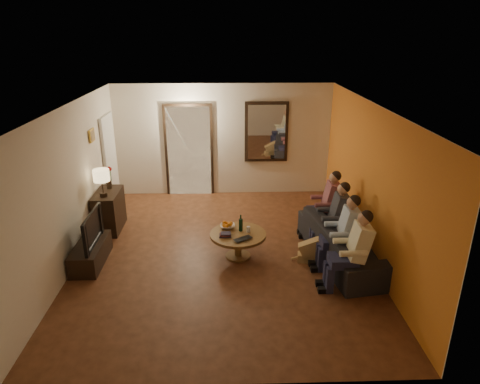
{
  "coord_description": "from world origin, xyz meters",
  "views": [
    {
      "loc": [
        0.06,
        -6.7,
        3.75
      ],
      "look_at": [
        0.3,
        0.3,
        1.05
      ],
      "focal_mm": 32.0,
      "sensor_mm": 36.0,
      "label": 1
    }
  ],
  "objects_px": {
    "table_lamp": "(102,183)",
    "sofa": "(344,242)",
    "dog": "(313,247)",
    "laptop": "(245,240)",
    "person_b": "(344,236)",
    "coffee_table": "(238,245)",
    "tv_stand": "(91,253)",
    "person_d": "(327,207)",
    "wine_bottle": "(241,223)",
    "bowl": "(227,226)",
    "tv": "(87,229)",
    "dresser": "(109,211)",
    "person_a": "(354,254)",
    "person_c": "(335,220)"
  },
  "relations": [
    {
      "from": "tv",
      "to": "coffee_table",
      "type": "relative_size",
      "value": 1.0
    },
    {
      "from": "person_c",
      "to": "bowl",
      "type": "relative_size",
      "value": 4.63
    },
    {
      "from": "wine_bottle",
      "to": "laptop",
      "type": "relative_size",
      "value": 0.94
    },
    {
      "from": "tv",
      "to": "person_d",
      "type": "height_order",
      "value": "person_d"
    },
    {
      "from": "person_b",
      "to": "coffee_table",
      "type": "xyz_separation_m",
      "value": [
        -1.71,
        0.44,
        -0.38
      ]
    },
    {
      "from": "person_c",
      "to": "laptop",
      "type": "xyz_separation_m",
      "value": [
        -1.61,
        -0.44,
        -0.14
      ]
    },
    {
      "from": "table_lamp",
      "to": "sofa",
      "type": "height_order",
      "value": "table_lamp"
    },
    {
      "from": "bowl",
      "to": "person_c",
      "type": "bearing_deg",
      "value": -1.83
    },
    {
      "from": "person_a",
      "to": "person_c",
      "type": "xyz_separation_m",
      "value": [
        0.0,
        1.2,
        0.0
      ]
    },
    {
      "from": "tv_stand",
      "to": "person_c",
      "type": "xyz_separation_m",
      "value": [
        4.21,
        0.3,
        0.42
      ]
    },
    {
      "from": "tv",
      "to": "laptop",
      "type": "bearing_deg",
      "value": -93.15
    },
    {
      "from": "dog",
      "to": "laptop",
      "type": "xyz_separation_m",
      "value": [
        -1.16,
        -0.06,
        0.18
      ]
    },
    {
      "from": "dresser",
      "to": "coffee_table",
      "type": "height_order",
      "value": "dresser"
    },
    {
      "from": "sofa",
      "to": "dog",
      "type": "xyz_separation_m",
      "value": [
        -0.54,
        -0.08,
        -0.05
      ]
    },
    {
      "from": "sofa",
      "to": "person_d",
      "type": "height_order",
      "value": "person_d"
    },
    {
      "from": "tv_stand",
      "to": "dog",
      "type": "distance_m",
      "value": 3.77
    },
    {
      "from": "person_d",
      "to": "coffee_table",
      "type": "relative_size",
      "value": 1.24
    },
    {
      "from": "coffee_table",
      "to": "bowl",
      "type": "height_order",
      "value": "bowl"
    },
    {
      "from": "dog",
      "to": "wine_bottle",
      "type": "relative_size",
      "value": 1.81
    },
    {
      "from": "sofa",
      "to": "person_d",
      "type": "bearing_deg",
      "value": -2.48
    },
    {
      "from": "person_c",
      "to": "wine_bottle",
      "type": "distance_m",
      "value": 1.66
    },
    {
      "from": "dresser",
      "to": "laptop",
      "type": "relative_size",
      "value": 2.67
    },
    {
      "from": "tv_stand",
      "to": "wine_bottle",
      "type": "distance_m",
      "value": 2.6
    },
    {
      "from": "dresser",
      "to": "person_c",
      "type": "distance_m",
      "value": 4.34
    },
    {
      "from": "dog",
      "to": "laptop",
      "type": "relative_size",
      "value": 1.7
    },
    {
      "from": "dresser",
      "to": "dog",
      "type": "xyz_separation_m",
      "value": [
        3.77,
        -1.41,
        -0.11
      ]
    },
    {
      "from": "sofa",
      "to": "wine_bottle",
      "type": "xyz_separation_m",
      "value": [
        -1.76,
        0.24,
        0.27
      ]
    },
    {
      "from": "tv_stand",
      "to": "laptop",
      "type": "bearing_deg",
      "value": -3.15
    },
    {
      "from": "tv",
      "to": "coffee_table",
      "type": "xyz_separation_m",
      "value": [
        2.5,
        0.14,
        -0.42
      ]
    },
    {
      "from": "dog",
      "to": "coffee_table",
      "type": "bearing_deg",
      "value": 179.69
    },
    {
      "from": "person_d",
      "to": "wine_bottle",
      "type": "relative_size",
      "value": 3.87
    },
    {
      "from": "table_lamp",
      "to": "coffee_table",
      "type": "xyz_separation_m",
      "value": [
        2.5,
        -0.97,
        -0.83
      ]
    },
    {
      "from": "person_a",
      "to": "coffee_table",
      "type": "relative_size",
      "value": 1.24
    },
    {
      "from": "person_c",
      "to": "person_d",
      "type": "xyz_separation_m",
      "value": [
        0.0,
        0.6,
        0.0
      ]
    },
    {
      "from": "dog",
      "to": "table_lamp",
      "type": "bearing_deg",
      "value": 172.02
    },
    {
      "from": "sofa",
      "to": "coffee_table",
      "type": "distance_m",
      "value": 1.81
    },
    {
      "from": "sofa",
      "to": "laptop",
      "type": "height_order",
      "value": "sofa"
    },
    {
      "from": "person_c",
      "to": "coffee_table",
      "type": "xyz_separation_m",
      "value": [
        -1.71,
        -0.16,
        -0.38
      ]
    },
    {
      "from": "wine_bottle",
      "to": "laptop",
      "type": "xyz_separation_m",
      "value": [
        0.05,
        -0.38,
        -0.14
      ]
    },
    {
      "from": "person_c",
      "to": "coffee_table",
      "type": "height_order",
      "value": "person_c"
    },
    {
      "from": "tv",
      "to": "dog",
      "type": "bearing_deg",
      "value": -91.25
    },
    {
      "from": "person_b",
      "to": "person_d",
      "type": "relative_size",
      "value": 1.0
    },
    {
      "from": "sofa",
      "to": "laptop",
      "type": "distance_m",
      "value": 1.72
    },
    {
      "from": "tv_stand",
      "to": "bowl",
      "type": "xyz_separation_m",
      "value": [
        2.32,
        0.36,
        0.3
      ]
    },
    {
      "from": "dog",
      "to": "wine_bottle",
      "type": "height_order",
      "value": "wine_bottle"
    },
    {
      "from": "dresser",
      "to": "wine_bottle",
      "type": "xyz_separation_m",
      "value": [
        2.55,
        -1.09,
        0.21
      ]
    },
    {
      "from": "sofa",
      "to": "person_a",
      "type": "xyz_separation_m",
      "value": [
        -0.1,
        -0.9,
        0.27
      ]
    },
    {
      "from": "table_lamp",
      "to": "person_b",
      "type": "distance_m",
      "value": 4.46
    },
    {
      "from": "tv_stand",
      "to": "sofa",
      "type": "relative_size",
      "value": 0.48
    },
    {
      "from": "bowl",
      "to": "wine_bottle",
      "type": "bearing_deg",
      "value": -27.55
    }
  ]
}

